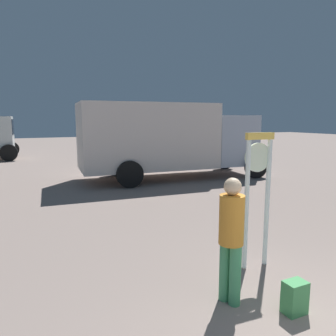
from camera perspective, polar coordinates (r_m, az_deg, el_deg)
The scene contains 4 objects.
standing_clock at distance 4.92m, azimuth 15.76°, elevation -2.92°, with size 0.46×0.12×2.05m.
person_near_clock at distance 3.96m, azimuth 11.27°, elevation -11.61°, with size 0.30×0.30×1.57m.
backpack at distance 4.25m, azimuth 21.72°, elevation -20.77°, with size 0.26×0.23×0.39m.
box_truck_near at distance 12.02m, azimuth -0.32°, elevation 5.50°, with size 7.03×3.07×2.81m.
Camera 1 is at (-2.67, -1.23, 2.25)m, focal length 33.97 mm.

